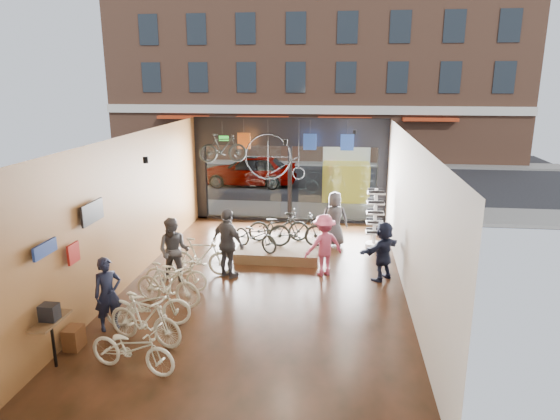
% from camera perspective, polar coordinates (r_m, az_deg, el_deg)
% --- Properties ---
extents(ground_plane, '(7.00, 12.00, 0.04)m').
position_cam_1_polar(ground_plane, '(13.08, -1.61, -8.51)').
color(ground_plane, black).
rests_on(ground_plane, ground).
extents(ceiling, '(7.00, 12.00, 0.04)m').
position_cam_1_polar(ceiling, '(12.08, -1.74, 8.46)').
color(ceiling, black).
rests_on(ceiling, ground).
extents(wall_left, '(0.04, 12.00, 3.80)m').
position_cam_1_polar(wall_left, '(13.41, -16.71, 0.13)').
color(wall_left, '#9E6636').
rests_on(wall_left, ground).
extents(wall_right, '(0.04, 12.00, 3.80)m').
position_cam_1_polar(wall_right, '(12.43, 14.60, -0.86)').
color(wall_right, beige).
rests_on(wall_right, ground).
extents(wall_back, '(7.00, 0.04, 3.80)m').
position_cam_1_polar(wall_back, '(6.94, -9.30, -13.42)').
color(wall_back, beige).
rests_on(wall_back, ground).
extents(storefront, '(7.00, 0.26, 3.80)m').
position_cam_1_polar(storefront, '(18.25, 1.14, 4.55)').
color(storefront, black).
rests_on(storefront, ground).
extents(exit_sign, '(0.35, 0.06, 0.18)m').
position_cam_1_polar(exit_sign, '(18.36, -6.43, 8.15)').
color(exit_sign, '#198C26').
rests_on(exit_sign, storefront).
extents(street_road, '(30.00, 18.00, 0.02)m').
position_cam_1_polar(street_road, '(27.42, 3.04, 3.96)').
color(street_road, black).
rests_on(street_road, ground).
extents(sidewalk_near, '(30.00, 2.40, 0.12)m').
position_cam_1_polar(sidewalk_near, '(19.82, 1.47, -0.07)').
color(sidewalk_near, slate).
rests_on(sidewalk_near, ground).
extents(sidewalk_far, '(30.00, 2.00, 0.12)m').
position_cam_1_polar(sidewalk_far, '(31.34, 3.55, 5.45)').
color(sidewalk_far, slate).
rests_on(sidewalk_far, ground).
extents(opposite_building, '(26.00, 5.00, 14.00)m').
position_cam_1_polar(opposite_building, '(33.47, 4.03, 17.96)').
color(opposite_building, brown).
rests_on(opposite_building, ground).
extents(street_car, '(4.58, 1.84, 1.56)m').
position_cam_1_polar(street_car, '(24.66, -3.49, 4.59)').
color(street_car, gray).
rests_on(street_car, street_road).
extents(box_truck, '(2.04, 6.12, 2.41)m').
position_cam_1_polar(box_truck, '(23.21, 7.53, 4.91)').
color(box_truck, silver).
rests_on(box_truck, street_road).
extents(floor_bike_0, '(1.81, 0.94, 0.90)m').
position_cam_1_polar(floor_bike_0, '(9.69, -16.52, -14.89)').
color(floor_bike_0, beige).
rests_on(floor_bike_0, ground_plane).
extents(floor_bike_1, '(1.81, 0.98, 1.05)m').
position_cam_1_polar(floor_bike_1, '(10.50, -15.21, -11.94)').
color(floor_bike_1, beige).
rests_on(floor_bike_1, ground_plane).
extents(floor_bike_2, '(1.90, 0.93, 0.95)m').
position_cam_1_polar(floor_bike_2, '(11.18, -14.87, -10.45)').
color(floor_bike_2, beige).
rests_on(floor_bike_2, ground_plane).
extents(floor_bike_3, '(1.77, 0.87, 1.03)m').
position_cam_1_polar(floor_bike_3, '(12.02, -12.72, -8.30)').
color(floor_bike_3, beige).
rests_on(floor_bike_3, ground_plane).
extents(floor_bike_4, '(1.67, 0.69, 0.86)m').
position_cam_1_polar(floor_bike_4, '(12.84, -11.80, -7.12)').
color(floor_bike_4, beige).
rests_on(floor_bike_4, ground_plane).
extents(floor_bike_5, '(1.76, 0.57, 1.05)m').
position_cam_1_polar(floor_bike_5, '(13.60, -9.04, -5.29)').
color(floor_bike_5, beige).
rests_on(floor_bike_5, ground_plane).
extents(display_platform, '(2.40, 1.80, 0.30)m').
position_cam_1_polar(display_platform, '(15.00, -0.16, -4.67)').
color(display_platform, '#513422').
rests_on(display_platform, ground_plane).
extents(display_bike_left, '(1.69, 1.42, 0.87)m').
position_cam_1_polar(display_bike_left, '(14.54, -2.82, -2.89)').
color(display_bike_left, black).
rests_on(display_bike_left, display_platform).
extents(display_bike_mid, '(1.79, 0.68, 1.05)m').
position_cam_1_polar(display_bike_mid, '(14.74, 2.04, -2.27)').
color(display_bike_mid, black).
rests_on(display_bike_mid, display_platform).
extents(display_bike_right, '(1.93, 0.91, 0.97)m').
position_cam_1_polar(display_bike_right, '(15.26, -0.15, -1.81)').
color(display_bike_right, black).
rests_on(display_bike_right, display_platform).
extents(customer_0, '(0.69, 0.67, 1.59)m').
position_cam_1_polar(customer_0, '(11.16, -19.07, -9.05)').
color(customer_0, '#161C33').
rests_on(customer_0, ground_plane).
extents(customer_1, '(0.86, 0.67, 1.74)m').
position_cam_1_polar(customer_1, '(13.11, -12.03, -4.60)').
color(customer_1, '#3F3F44').
rests_on(customer_1, ground_plane).
extents(customer_2, '(1.17, 0.99, 1.88)m').
position_cam_1_polar(customer_2, '(13.23, -5.96, -3.84)').
color(customer_2, '#3F3F44').
rests_on(customer_2, ground_plane).
extents(customer_3, '(1.25, 1.08, 1.68)m').
position_cam_1_polar(customer_3, '(13.40, 5.04, -4.01)').
color(customer_3, '#CC4C72').
rests_on(customer_3, ground_plane).
extents(customer_4, '(0.85, 0.56, 1.74)m').
position_cam_1_polar(customer_4, '(15.80, 6.24, -1.02)').
color(customer_4, '#3F3F44').
rests_on(customer_4, ground_plane).
extents(customer_5, '(1.33, 1.42, 1.59)m').
position_cam_1_polar(customer_5, '(13.34, 11.70, -4.58)').
color(customer_5, '#161C33').
rests_on(customer_5, ground_plane).
extents(sunglasses_rack, '(0.55, 0.45, 1.86)m').
position_cam_1_polar(sunglasses_rack, '(15.89, 10.80, -0.87)').
color(sunglasses_rack, white).
rests_on(sunglasses_rack, ground_plane).
extents(wall_merch, '(0.40, 2.40, 2.60)m').
position_cam_1_polar(wall_merch, '(10.58, -23.28, -7.84)').
color(wall_merch, navy).
rests_on(wall_merch, wall_left).
extents(penny_farthing, '(2.00, 0.06, 1.60)m').
position_cam_1_polar(penny_farthing, '(17.16, -0.27, 5.92)').
color(penny_farthing, black).
rests_on(penny_farthing, ceiling).
extents(hung_bike, '(1.64, 0.88, 0.95)m').
position_cam_1_polar(hung_bike, '(16.68, -6.57, 7.04)').
color(hung_bike, black).
rests_on(hung_bike, ceiling).
extents(jersey_left, '(0.45, 0.03, 0.55)m').
position_cam_1_polar(jersey_left, '(17.52, -4.15, 7.89)').
color(jersey_left, '#CC5919').
rests_on(jersey_left, ceiling).
extents(jersey_mid, '(0.45, 0.03, 0.55)m').
position_cam_1_polar(jersey_mid, '(17.23, 3.43, 7.78)').
color(jersey_mid, '#1E3F99').
rests_on(jersey_mid, ceiling).
extents(jersey_right, '(0.45, 0.03, 0.55)m').
position_cam_1_polar(jersey_right, '(17.20, 7.68, 7.66)').
color(jersey_right, '#1E3F99').
rests_on(jersey_right, ceiling).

